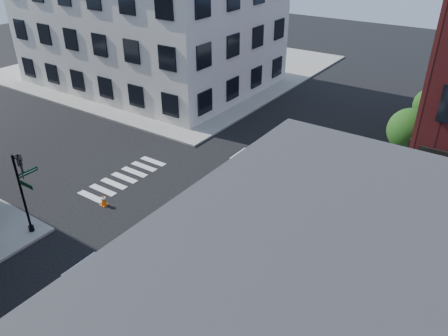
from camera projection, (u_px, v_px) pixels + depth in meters
ground at (213, 213)px, 24.43m from camera, size 120.00×120.00×0.00m
sidewalk_nw at (171, 66)px, 49.91m from camera, size 30.00×30.00×0.15m
building_nw at (150, 26)px, 42.68m from camera, size 22.00×16.00×11.00m
tree_near at (410, 133)px, 26.35m from camera, size 2.69×2.69×4.49m
tree_far at (431, 107)px, 30.82m from camera, size 2.43×2.43×4.07m
signal_pole at (23, 186)px, 21.54m from camera, size 1.29×1.24×4.60m
box_truck at (388, 292)px, 16.80m from camera, size 7.60×2.99×3.36m
traffic_cone at (103, 200)px, 25.01m from camera, size 0.39×0.39×0.71m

